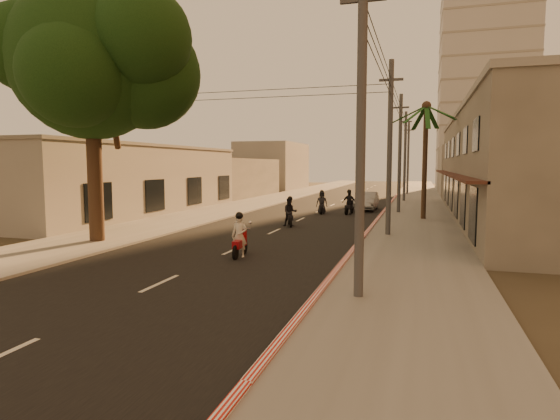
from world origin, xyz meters
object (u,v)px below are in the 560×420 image
Objects in this scene: parked_car at (366,201)px; palm_tree at (426,113)px; scooter_mid_a at (290,213)px; broadleaf_tree at (100,62)px; scooter_red at (240,237)px; scooter_mid_b at (349,203)px; scooter_far_a at (322,203)px.

palm_tree is at bearing -53.43° from parked_car.
parked_car is (-4.45, 5.99, -6.39)m from palm_tree.
scooter_mid_a is 12.02m from parked_car.
scooter_red is (7.44, -1.43, -7.67)m from broadleaf_tree.
scooter_mid_a is 0.96× the size of scooter_mid_b.
palm_tree is 1.79× the size of parked_car.
scooter_mid_a is at bearing -101.93° from scooter_far_a.
parked_car is (2.72, 21.28, -0.05)m from scooter_red.
broadleaf_tree is 6.44× the size of scooter_red.
palm_tree is 8.57m from scooter_mid_b.
scooter_far_a is at bearing 65.60° from broadleaf_tree.
parked_car is at bearing 44.05° from scooter_far_a.
scooter_far_a is at bearing 66.89° from scooter_mid_a.
scooter_mid_a is 1.00× the size of scooter_far_a.
scooter_mid_a is at bearing -97.66° from scooter_mid_b.
broadleaf_tree is 23.60m from parked_car.
palm_tree is at bearing 43.48° from broadleaf_tree.
broadleaf_tree is at bearing 163.80° from scooter_red.
scooter_mid_b is at bearing 52.64° from scooter_mid_a.
scooter_red is at bearing -98.40° from scooter_far_a.
palm_tree is 4.37× the size of scooter_red.
broadleaf_tree is 13.19m from scooter_mid_a.
palm_tree is at bearing -24.89° from scooter_far_a.
scooter_mid_b is at bearing 78.74° from scooter_red.
broadleaf_tree is 1.48× the size of palm_tree.
broadleaf_tree reaches higher than scooter_mid_b.
scooter_red is at bearing -10.91° from broadleaf_tree.
scooter_red is 1.02× the size of scooter_far_a.
scooter_mid_b is at bearing -103.58° from parked_car.
scooter_far_a is (0.38, 7.65, -0.02)m from scooter_mid_a.
scooter_mid_a is at bearing 50.44° from broadleaf_tree.
broadleaf_tree is at bearing -149.82° from scooter_mid_a.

